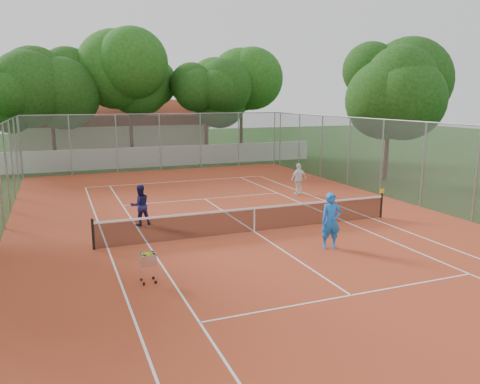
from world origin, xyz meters
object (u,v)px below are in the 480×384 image
object	(u,v)px
clubhouse	(111,130)
player_far_left	(140,205)
player_near	(331,221)
player_far_right	(299,179)
ball_hopper	(148,267)
tennis_net	(254,219)

from	to	relation	value
clubhouse	player_far_left	bearing A→B (deg)	-94.12
clubhouse	player_near	size ratio (longest dim) A/B	8.52
player_far_right	player_near	bearing A→B (deg)	59.16
player_far_left	ball_hopper	distance (m)	6.22
tennis_net	player_far_right	size ratio (longest dim) A/B	7.06
player_far_left	tennis_net	bearing A→B (deg)	137.95
clubhouse	player_far_right	bearing A→B (deg)	-73.28
player_near	player_far_right	distance (m)	9.12
player_far_left	player_near	bearing A→B (deg)	127.20
tennis_net	clubhouse	world-z (taller)	clubhouse
player_far_right	player_far_left	bearing A→B (deg)	10.07
player_far_left	ball_hopper	world-z (taller)	player_far_left
player_near	player_far_left	world-z (taller)	player_near
clubhouse	ball_hopper	world-z (taller)	clubhouse
player_far_right	ball_hopper	world-z (taller)	player_far_right
tennis_net	clubhouse	xyz separation A→B (m)	(-2.00, 29.00, 1.69)
player_near	player_far_left	size ratio (longest dim) A/B	1.16
tennis_net	player_far_left	distance (m)	4.69
player_near	ball_hopper	xyz separation A→B (m)	(-6.38, -0.78, -0.50)
player_near	ball_hopper	world-z (taller)	player_near
ball_hopper	player_far_left	bearing A→B (deg)	81.93
tennis_net	ball_hopper	world-z (taller)	tennis_net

